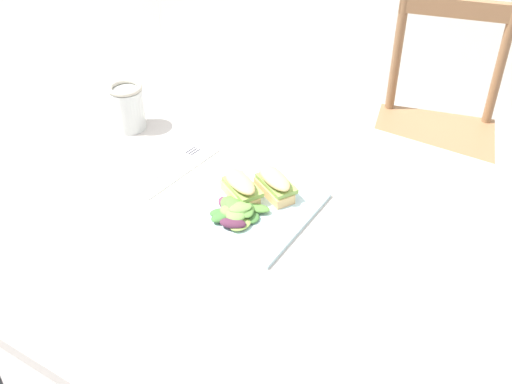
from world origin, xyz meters
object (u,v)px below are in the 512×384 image
Objects in this scene: chair_wooden_far at (434,134)px; sandwich_half_front at (240,187)px; plate_lunch at (246,207)px; sandwich_half_back at (275,184)px; fork_on_napkin at (176,163)px; mason_jar_iced_tea at (128,109)px; dining_table at (268,271)px.

chair_wooden_far is 7.61× the size of sandwich_half_front.
chair_wooden_far is at bearing 81.53° from sandwich_half_front.
plate_lunch is (-0.12, -1.00, 0.30)m from chair_wooden_far.
sandwich_half_back is (0.03, 0.07, 0.03)m from plate_lunch.
sandwich_half_back is 0.26m from fork_on_napkin.
chair_wooden_far is at bearing 84.45° from sandwich_half_back.
mason_jar_iced_tea reaches higher than plate_lunch.
sandwich_half_front is at bearing 145.98° from plate_lunch.
dining_table is 0.15m from plate_lunch.
mason_jar_iced_tea reaches higher than sandwich_half_back.
sandwich_half_back is 0.96× the size of mason_jar_iced_tea.
dining_table is 0.19m from sandwich_half_back.
sandwich_half_front is at bearing -14.82° from mason_jar_iced_tea.
mason_jar_iced_tea is (-0.43, 0.12, 0.05)m from plate_lunch.
mason_jar_iced_tea is (-0.20, 0.07, 0.05)m from fork_on_napkin.
sandwich_half_front is 0.96× the size of mason_jar_iced_tea.
sandwich_half_back reaches higher than dining_table.
chair_wooden_far is 0.99m from sandwich_half_back.
mason_jar_iced_tea is at bearing 165.18° from sandwich_half_front.
sandwich_half_front is at bearing -10.13° from fork_on_napkin.
sandwich_half_back is at bearing 115.03° from dining_table.
sandwich_half_back is at bearing 65.19° from plate_lunch.
sandwich_half_back is (-0.05, 0.10, 0.16)m from dining_table.
fork_on_napkin is at bearing -19.33° from mason_jar_iced_tea.
chair_wooden_far reaches higher than sandwich_half_front.
chair_wooden_far is 7.61× the size of sandwich_half_back.
sandwich_half_front is at bearing -138.32° from sandwich_half_back.
fork_on_napkin is 0.22m from mason_jar_iced_tea.
sandwich_half_back is at bearing 41.68° from sandwich_half_front.
sandwich_half_back is at bearing -7.21° from mason_jar_iced_tea.
dining_table is 0.19m from sandwich_half_front.
chair_wooden_far is 3.22× the size of plate_lunch.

